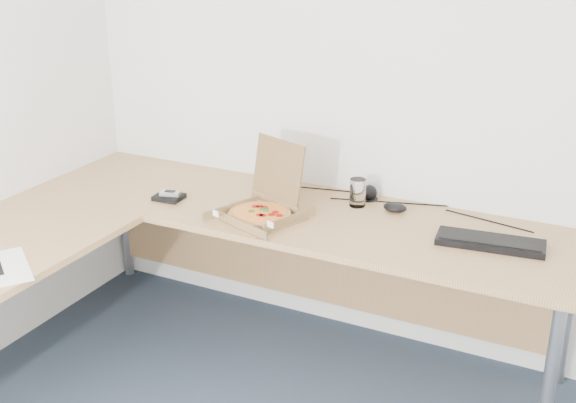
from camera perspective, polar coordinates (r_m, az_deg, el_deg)
The scene contains 10 objects.
room_shell at distance 1.69m, azimuth -5.70°, elevation -3.08°, with size 3.50×3.50×2.50m, color white, non-canonical shape.
desk at distance 3.07m, azimuth -8.84°, elevation -2.81°, with size 2.50×2.20×0.73m.
pizza_box at distance 3.14m, azimuth -2.09°, elevation -0.65°, with size 0.30×0.35×0.31m.
drinking_glass at distance 3.28m, azimuth 5.51°, elevation 0.70°, with size 0.07×0.07×0.13m, color white.
keyboard at distance 3.00m, azimuth 15.67°, elevation -3.12°, with size 0.42×0.15×0.03m, color black.
mouse at distance 3.25m, azimuth 8.43°, elevation -0.47°, with size 0.11×0.07×0.04m, color black.
wallet at distance 3.40m, azimuth -9.37°, elevation 0.35°, with size 0.13×0.11×0.02m, color black.
phone at distance 3.39m, azimuth -9.27°, elevation 0.65°, with size 0.09×0.05×0.02m, color #B2B5BA.
dome_speaker at distance 3.37m, azimuth 6.38°, elevation 0.78°, with size 0.09×0.09×0.07m, color black.
cable_bundle at distance 3.35m, azimuth 8.04°, elevation -0.05°, with size 0.60×0.04×0.01m, color black, non-canonical shape.
Camera 1 is at (0.83, -1.29, 1.95)m, focal length 45.10 mm.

